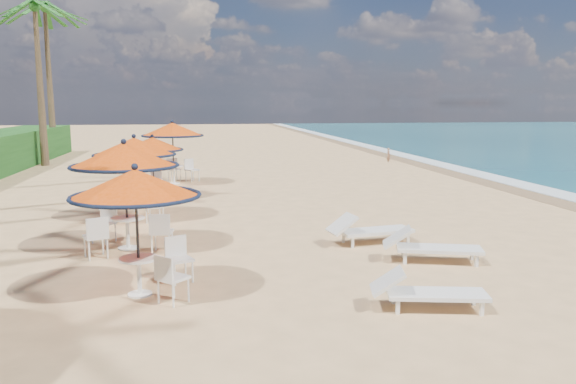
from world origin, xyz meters
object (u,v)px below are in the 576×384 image
Objects in this scene: station_1 at (124,169)px; station_3 at (152,149)px; lounger_mid at (429,246)px; lounger_far at (368,229)px; station_0 at (140,195)px; station_2 at (134,157)px; station_4 at (174,135)px; lounger_near at (425,291)px.

station_3 is (0.10, 7.14, -0.14)m from station_1.
lounger_mid is at bearing -56.03° from station_3.
lounger_mid is 1.86m from lounger_far.
station_0 reaches higher than station_3.
station_2 is (-0.12, 3.46, -0.06)m from station_1.
station_4 is at bearing 104.68° from lounger_far.
station_4 is at bearing 86.04° from station_1.
station_0 is at bearing -83.40° from station_2.
station_0 is at bearing -78.54° from station_1.
station_1 reaches higher than lounger_far.
station_3 is 3.43m from station_4.
station_1 reaches higher than station_3.
station_4 is at bearing 89.68° from station_0.
lounger_far is at bearing -4.17° from station_1.
station_0 is 10.36m from station_3.
station_4 is 13.87m from lounger_mid.
station_2 is 1.14× the size of lounger_far.
lounger_near is 4.28m from lounger_far.
station_4 is 15.88m from lounger_near.
lounger_near is (5.04, -11.80, -1.37)m from station_3.
lounger_mid is at bearing -66.05° from station_4.
station_2 is 1.26× the size of lounger_near.
station_2 reaches higher than station_0.
lounger_near is at bearing -97.48° from lounger_mid.
lounger_mid is (6.44, -5.55, -1.43)m from station_2.
station_0 is 5.79m from lounger_far.
station_3 is (0.22, 3.67, -0.08)m from station_2.
station_4 is at bearing 79.41° from station_3.
lounger_far is at bearing 132.25° from lounger_mid.
lounger_near is at bearing -66.89° from station_3.
station_4 is 1.23× the size of lounger_mid.
lounger_mid is at bearing 77.71° from lounger_near.
lounger_far is (5.65, -3.87, -1.42)m from station_2.
station_0 reaches higher than lounger_mid.
station_2 is at bearing 156.33° from lounger_mid.
lounger_near is 2.83m from lounger_mid.
station_4 is at bearing 118.51° from lounger_near.
lounger_near is (4.41, -15.16, -1.68)m from station_4.
station_0 is at bearing -86.95° from station_3.
lounger_near is 0.91× the size of lounger_mid.
station_2 is at bearing 135.20° from lounger_near.
station_3 is 12.91m from lounger_near.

